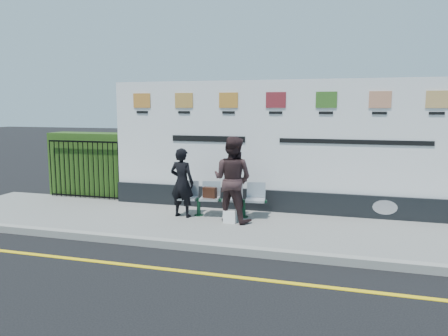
% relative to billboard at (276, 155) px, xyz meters
% --- Properties ---
extents(ground, '(80.00, 80.00, 0.00)m').
position_rel_billboard_xyz_m(ground, '(-0.50, -3.85, -1.42)').
color(ground, black).
extents(pavement, '(14.00, 3.00, 0.12)m').
position_rel_billboard_xyz_m(pavement, '(-0.50, -1.35, -1.36)').
color(pavement, gray).
rests_on(pavement, ground).
extents(kerb, '(14.00, 0.18, 0.14)m').
position_rel_billboard_xyz_m(kerb, '(-0.50, -2.85, -1.35)').
color(kerb, gray).
rests_on(kerb, ground).
extents(yellow_line, '(14.00, 0.10, 0.01)m').
position_rel_billboard_xyz_m(yellow_line, '(-0.50, -3.85, -1.42)').
color(yellow_line, yellow).
rests_on(yellow_line, ground).
extents(billboard, '(8.00, 0.30, 3.00)m').
position_rel_billboard_xyz_m(billboard, '(0.00, 0.00, 0.00)').
color(billboard, black).
rests_on(billboard, pavement).
extents(hedge, '(2.35, 0.70, 1.70)m').
position_rel_billboard_xyz_m(hedge, '(-5.08, 0.45, -0.45)').
color(hedge, '#2B4E17').
rests_on(hedge, pavement).
extents(railing, '(2.05, 0.06, 1.54)m').
position_rel_billboard_xyz_m(railing, '(-5.08, -0.00, -0.53)').
color(railing, black).
rests_on(railing, pavement).
extents(bench, '(1.97, 0.77, 0.41)m').
position_rel_billboard_xyz_m(bench, '(-1.05, -0.86, -1.09)').
color(bench, '#B0B3B9').
rests_on(bench, pavement).
extents(woman_left, '(0.59, 0.43, 1.52)m').
position_rel_billboard_xyz_m(woman_left, '(-1.86, -1.12, -0.54)').
color(woman_left, black).
rests_on(woman_left, pavement).
extents(woman_right, '(1.00, 0.85, 1.80)m').
position_rel_billboard_xyz_m(woman_right, '(-0.70, -1.19, -0.40)').
color(woman_right, '#342122').
rests_on(woman_right, pavement).
extents(handbag_brown, '(0.31, 0.17, 0.23)m').
position_rel_billboard_xyz_m(handbag_brown, '(-1.30, -0.89, -0.77)').
color(handbag_brown, black).
rests_on(handbag_brown, bench).
extents(carrier_bag_white, '(0.26, 0.16, 0.26)m').
position_rel_billboard_xyz_m(carrier_bag_white, '(-0.71, -1.32, -1.17)').
color(carrier_bag_white, white).
rests_on(carrier_bag_white, pavement).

